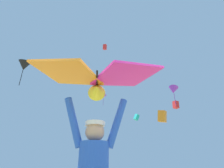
{
  "coord_description": "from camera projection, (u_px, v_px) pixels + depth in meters",
  "views": [
    {
      "loc": [
        0.16,
        -2.32,
        1.12
      ],
      "look_at": [
        -0.26,
        1.65,
        3.06
      ],
      "focal_mm": 27.29,
      "sensor_mm": 36.0,
      "label": 1
    }
  ],
  "objects": [
    {
      "name": "distant_kite_orange_mid_left",
      "position": [
        162.0,
        116.0,
        19.94
      ],
      "size": [
        1.24,
        1.27,
        1.49
      ],
      "color": "orange"
    },
    {
      "name": "distant_kite_white_low_left",
      "position": [
        90.0,
        80.0,
        42.51
      ],
      "size": [
        0.9,
        0.8,
        1.79
      ],
      "color": "white"
    },
    {
      "name": "marker_flag",
      "position": [
        84.0,
        151.0,
        6.86
      ],
      "size": [
        0.3,
        0.24,
        1.94
      ],
      "color": "silver",
      "rests_on": "ground"
    },
    {
      "name": "distant_kite_red_high_right",
      "position": [
        105.0,
        47.0,
        21.46
      ],
      "size": [
        0.52,
        0.61,
        0.76
      ],
      "color": "red"
    },
    {
      "name": "distant_kite_black_mid_right",
      "position": [
        24.0,
        66.0,
        14.28
      ],
      "size": [
        1.49,
        1.53,
        2.35
      ],
      "color": "black"
    },
    {
      "name": "distant_kite_purple_overhead_distant",
      "position": [
        103.0,
        96.0,
        21.11
      ],
      "size": [
        0.84,
        0.72,
        1.56
      ],
      "color": "purple"
    },
    {
      "name": "distant_kite_teal_far_center",
      "position": [
        136.0,
        117.0,
        21.37
      ],
      "size": [
        0.85,
        0.67,
        0.89
      ],
      "color": "#19B2AD"
    },
    {
      "name": "distant_kite_purple_low_right",
      "position": [
        173.0,
        90.0,
        18.3
      ],
      "size": [
        1.52,
        1.47,
        2.32
      ],
      "color": "purple"
    },
    {
      "name": "held_stunt_kite",
      "position": [
        97.0,
        79.0,
        2.27
      ],
      "size": [
        1.73,
        1.06,
        0.4
      ],
      "color": "black"
    },
    {
      "name": "distant_kite_red_high_left",
      "position": [
        176.0,
        105.0,
        28.52
      ],
      "size": [
        1.08,
        1.02,
        1.26
      ],
      "color": "red"
    }
  ]
}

